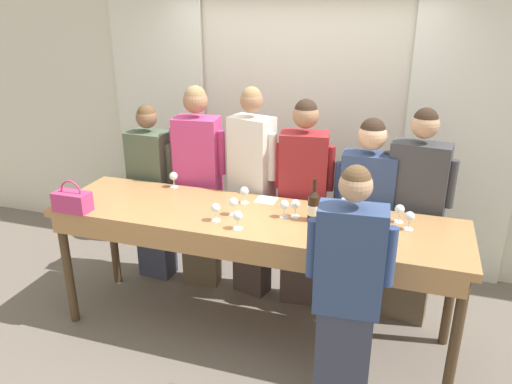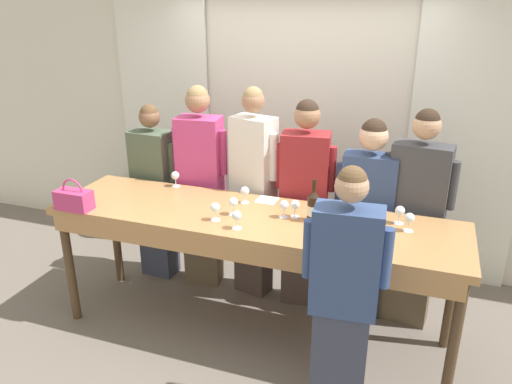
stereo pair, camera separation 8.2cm
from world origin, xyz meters
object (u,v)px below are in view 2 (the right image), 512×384
object	(u,v)px
guest_cream_sweater	(253,192)
wine_glass_back_mid	(295,205)
wine_glass_center_mid	(400,211)
tasting_bar	(251,228)
guest_pink_top	(201,186)
potted_plant	(115,209)
wine_glass_center_right	(175,176)
guest_navy_coat	(367,216)
wine_bottle	(313,206)
handbag	(74,199)
guest_olive_jacket	(155,192)
guest_striped_shirt	(304,203)
wine_glass_near_host	(345,203)
host_pouring	(343,300)
guest_beige_cap	(415,218)
wine_glass_back_left	(237,216)
wine_glass_center_left	(409,219)
wine_glass_back_right	(233,203)
wine_glass_front_mid	(245,192)
wine_glass_front_right	(284,206)
wine_glass_front_left	(215,208)

from	to	relation	value
guest_cream_sweater	wine_glass_back_mid	bearing A→B (deg)	-45.42
wine_glass_center_mid	tasting_bar	bearing A→B (deg)	-167.46
guest_pink_top	potted_plant	size ratio (longest dim) A/B	2.98
wine_glass_center_mid	wine_glass_center_right	xyz separation A→B (m)	(-1.82, 0.14, 0.00)
guest_navy_coat	wine_bottle	bearing A→B (deg)	-121.20
handbag	guest_olive_jacket	bearing A→B (deg)	81.36
handbag	wine_glass_center_right	size ratio (longest dim) A/B	2.03
guest_olive_jacket	guest_striped_shirt	xyz separation A→B (m)	(1.39, 0.00, 0.08)
wine_glass_center_right	guest_striped_shirt	world-z (taller)	guest_striped_shirt
guest_pink_top	tasting_bar	bearing A→B (deg)	-41.11
wine_glass_center_mid	wine_glass_near_host	bearing A→B (deg)	176.24
wine_glass_center_right	guest_navy_coat	world-z (taller)	guest_navy_coat
wine_glass_center_mid	guest_olive_jacket	distance (m)	2.21
host_pouring	guest_beige_cap	bearing A→B (deg)	74.97
handbag	potted_plant	bearing A→B (deg)	116.60
tasting_bar	wine_glass_back_left	xyz separation A→B (m)	(-0.02, -0.23, 0.18)
tasting_bar	guest_navy_coat	world-z (taller)	guest_navy_coat
wine_glass_center_left	guest_pink_top	bearing A→B (deg)	165.01
handbag	wine_glass_near_host	world-z (taller)	handbag
wine_glass_center_mid	guest_beige_cap	bearing A→B (deg)	74.18
host_pouring	wine_glass_back_right	bearing A→B (deg)	146.14
guest_navy_coat	wine_glass_center_mid	bearing A→B (deg)	-54.98
wine_glass_center_right	wine_glass_center_mid	bearing A→B (deg)	-4.34
wine_glass_back_mid	guest_olive_jacket	bearing A→B (deg)	160.78
wine_glass_front_mid	wine_glass_center_right	xyz separation A→B (m)	(-0.67, 0.14, 0.00)
wine_glass_front_mid	wine_glass_back_mid	size ratio (longest dim) A/B	1.00
guest_beige_cap	wine_glass_front_right	bearing A→B (deg)	-148.91
wine_glass_front_mid	guest_beige_cap	xyz separation A→B (m)	(1.25, 0.38, -0.19)
handbag	wine_glass_front_right	bearing A→B (deg)	13.80
handbag	potted_plant	size ratio (longest dim) A/B	0.44
wine_glass_back_left	wine_glass_back_right	xyz separation A→B (m)	(-0.11, 0.21, 0.00)
wine_glass_center_left	host_pouring	world-z (taller)	host_pouring
wine_glass_back_right	guest_pink_top	xyz separation A→B (m)	(-0.55, 0.61, -0.16)
wine_glass_center_right	guest_beige_cap	size ratio (longest dim) A/B	0.08
guest_navy_coat	wine_glass_center_right	bearing A→B (deg)	-171.52
wine_glass_near_host	guest_striped_shirt	size ratio (longest dim) A/B	0.07
wine_glass_back_mid	guest_navy_coat	size ratio (longest dim) A/B	0.08
guest_beige_cap	wine_glass_center_left	bearing A→B (deg)	-94.15
wine_glass_back_left	host_pouring	distance (m)	0.94
wine_bottle	wine_glass_back_left	distance (m)	0.55
wine_bottle	wine_glass_front_right	xyz separation A→B (m)	(-0.21, -0.01, -0.02)
wine_glass_front_left	wine_glass_center_mid	world-z (taller)	same
wine_glass_front_mid	wine_glass_back_left	size ratio (longest dim) A/B	1.00
wine_glass_center_left	wine_glass_center_right	bearing A→B (deg)	172.73
wine_bottle	wine_glass_center_mid	xyz separation A→B (m)	(0.58, 0.16, -0.02)
guest_navy_coat	wine_glass_back_mid	bearing A→B (deg)	-131.98
handbag	guest_beige_cap	distance (m)	2.58
wine_glass_center_left	guest_navy_coat	distance (m)	0.62
guest_cream_sweater	guest_navy_coat	distance (m)	0.95
wine_glass_front_right	guest_cream_sweater	bearing A→B (deg)	128.27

